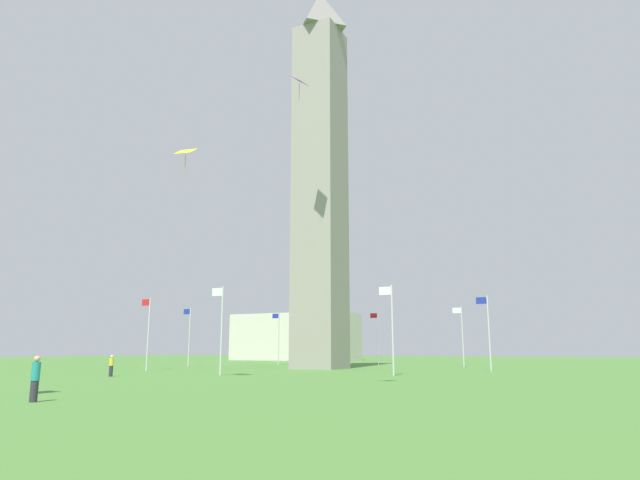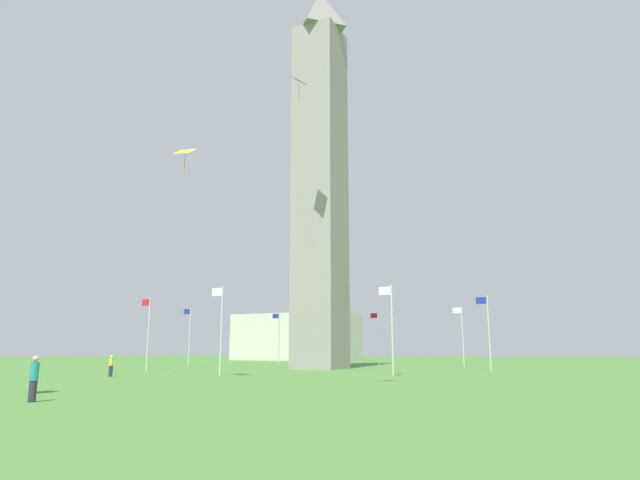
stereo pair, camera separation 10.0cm
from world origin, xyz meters
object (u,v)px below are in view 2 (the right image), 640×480
Objects in this scene: kite_yellow_diamond at (185,152)px; person_yellow_shirt at (111,366)px; flagpole_s at (488,329)px; flagpole_sw at (462,333)px; flagpole_w at (378,336)px; obelisk_monument at (320,168)px; flagpole_se at (391,325)px; distant_building at (296,337)px; flagpole_nw at (278,336)px; kite_purple_diamond at (299,81)px; flagpole_ne at (148,330)px; person_teal_shirt at (34,379)px; flagpole_e at (221,325)px; flagpole_n at (189,334)px.

person_yellow_shirt is at bearing -18.92° from kite_yellow_diamond.
kite_yellow_diamond is at bearing 59.63° from flagpole_s.
flagpole_sw and flagpole_w have the same top height.
obelisk_monument is 25.59m from flagpole_se.
distant_building is at bearing -58.20° from obelisk_monument.
flagpole_nw is 36.20m from person_yellow_shirt.
kite_purple_diamond is 20.78m from kite_yellow_diamond.
flagpole_ne and flagpole_sw have the same top height.
flagpole_se is 1.00× the size of flagpole_nw.
kite_purple_diamond is (10.04, 22.11, 24.28)m from flagpole_sw.
person_yellow_shirt is 17.27m from kite_yellow_diamond.
obelisk_monument is 6.35× the size of flagpole_sw.
flagpole_ne reaches higher than person_teal_shirt.
kite_purple_diamond reaches higher than kite_yellow_diamond.
flagpole_s is at bearing -112.50° from flagpole_se.
flagpole_s reaches higher than person_yellow_shirt.
flagpole_w is at bearing -90.00° from flagpole_e.
flagpole_e is 4.05× the size of person_teal_shirt.
flagpole_s is 4.05× the size of person_teal_shirt.
person_teal_shirt is (-7.37, 39.72, -21.52)m from obelisk_monument.
kite_purple_diamond reaches higher than flagpole_w.
flagpole_nw is (25.09, -25.09, 0.00)m from flagpole_se.
flagpole_se is 1.00× the size of flagpole_w.
person_yellow_shirt is (-11.54, 22.95, -3.11)m from flagpole_n.
person_yellow_shirt is (18.74, 35.50, -3.11)m from flagpole_sw.
flagpole_n and flagpole_nw have the same top height.
distant_building is (21.09, -67.06, 3.71)m from person_yellow_shirt.
obelisk_monument reaches higher than kite_purple_diamond.
person_teal_shirt is (-19.98, 27.17, -3.03)m from flagpole_ne.
flagpole_n is 3.21× the size of kite_yellow_diamond.
flagpole_w is (-0.00, -35.48, 0.00)m from flagpole_e.
flagpole_e is at bearing 67.50° from flagpole_sw.
flagpole_e is at bearing 112.50° from flagpole_nw.
kite_purple_diamond is at bearing -16.53° from flagpole_se.
flagpole_sw is (5.20, -12.54, 0.00)m from flagpole_s.
obelisk_monument is 25.59m from flagpole_sw.
flagpole_se is 21.66m from person_yellow_shirt.
flagpole_e is 1.00× the size of flagpole_nw.
flagpole_nw is (12.54, -30.28, 0.00)m from flagpole_e.
flagpole_s is at bearing -120.37° from kite_yellow_diamond.
flagpole_n is at bearing 22.42° from person_yellow_shirt.
flagpole_se is at bearing 67.50° from flagpole_s.
flagpole_nw is (12.61, -12.54, -18.48)m from obelisk_monument.
obelisk_monument is 45.77m from person_teal_shirt.
obelisk_monument reaches higher than flagpole_s.
kite_purple_diamond reaches higher than flagpole_e.
distant_building is (39.83, -31.56, 0.60)m from flagpole_sw.
flagpole_s is at bearing -135.00° from flagpole_e.
obelisk_monument is 25.67m from flagpole_n.
flagpole_e is at bearing 89.78° from obelisk_monument.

